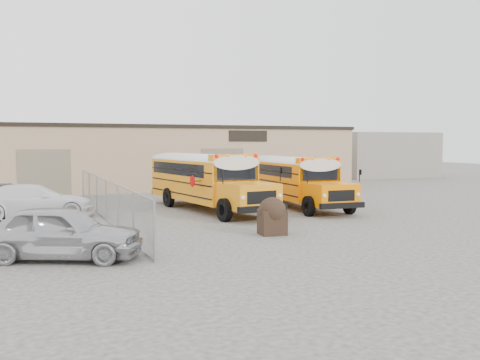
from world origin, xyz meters
name	(u,v)px	position (x,y,z in m)	size (l,w,h in m)	color
ground	(259,222)	(0.00, 0.00, 0.00)	(120.00, 120.00, 0.00)	#3E3C39
warehouse	(151,156)	(0.00, 19.99, 2.37)	(30.20, 10.20, 4.67)	tan
chainlink_fence	(106,200)	(-6.00, 3.00, 0.90)	(0.07, 18.07, 1.81)	gray
distant_building_right	(375,155)	(24.00, 24.00, 2.20)	(10.00, 8.00, 4.40)	gray
school_bus_left	(161,171)	(-1.54, 10.89, 1.68)	(3.73, 10.18, 2.91)	orange
school_bus_right	(255,172)	(4.41, 10.16, 1.57)	(2.75, 9.37, 2.71)	#FF7F00
tarp_bundle	(272,215)	(-0.86, -3.06, 0.72)	(1.03, 1.03, 1.40)	black
car_silver	(61,232)	(-8.43, -4.53, 0.80)	(1.90, 4.71, 1.61)	#B2B2B7
car_white	(34,201)	(-8.89, 5.16, 0.76)	(2.14, 5.26, 1.53)	white
car_dark	(7,199)	(-10.08, 7.00, 0.71)	(1.51, 4.32, 1.42)	black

